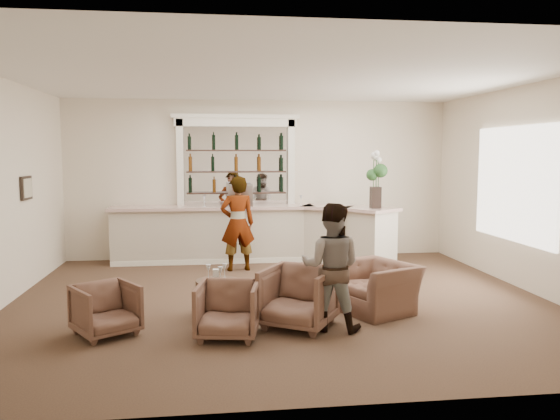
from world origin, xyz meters
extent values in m
plane|color=brown|center=(0.00, 0.00, 0.00)|extent=(8.00, 8.00, 0.00)
cube|color=beige|center=(0.00, 3.50, 1.65)|extent=(8.00, 0.04, 3.30)
cube|color=beige|center=(4.00, 0.00, 1.65)|extent=(0.04, 7.00, 3.30)
cube|color=white|center=(0.00, 0.00, 3.30)|extent=(8.00, 7.00, 0.04)
cube|color=white|center=(3.97, 0.50, 1.70)|extent=(0.05, 2.40, 1.90)
cube|color=black|center=(-3.97, 1.20, 1.65)|extent=(0.04, 0.46, 0.38)
cube|color=#BEB597|center=(-3.94, 1.20, 1.65)|extent=(0.01, 0.38, 0.30)
cube|color=beige|center=(-1.00, 3.15, 0.54)|extent=(4.00, 0.70, 1.08)
cube|color=#C9A89D|center=(-1.00, 3.13, 1.11)|extent=(4.10, 0.82, 0.06)
cube|color=beige|center=(1.35, 2.92, 0.54)|extent=(1.12, 1.04, 1.08)
cube|color=#C9A89D|center=(1.35, 2.90, 1.11)|extent=(1.27, 1.19, 0.06)
cube|color=beige|center=(2.05, 2.40, 0.54)|extent=(1.08, 1.14, 1.08)
cube|color=#C9A89D|center=(2.05, 2.38, 1.11)|extent=(1.24, 1.29, 0.06)
cube|color=white|center=(-1.00, 2.82, 0.05)|extent=(4.00, 0.06, 0.10)
cube|color=white|center=(-0.50, 3.48, 1.95)|extent=(2.15, 0.02, 1.65)
cube|color=white|center=(-1.65, 3.42, 1.45)|extent=(0.14, 0.16, 2.90)
cube|color=white|center=(0.65, 3.42, 1.45)|extent=(0.14, 0.16, 2.90)
cube|color=white|center=(-0.50, 3.42, 2.84)|extent=(2.52, 0.16, 0.18)
cube|color=white|center=(-0.50, 3.42, 2.96)|extent=(2.64, 0.20, 0.08)
cube|color=#301F18|center=(-0.50, 3.37, 1.38)|extent=(2.05, 0.20, 0.03)
cube|color=#301F18|center=(-0.50, 3.37, 1.82)|extent=(2.05, 0.20, 0.03)
cube|color=#301F18|center=(-0.50, 3.37, 2.26)|extent=(2.05, 0.20, 0.03)
cylinder|color=#4E3821|center=(-0.95, -0.70, 0.25)|extent=(0.59, 0.59, 0.50)
imported|color=gray|center=(-0.54, 2.19, 0.89)|extent=(0.70, 0.51, 1.78)
imported|color=gray|center=(0.45, -1.42, 0.80)|extent=(0.93, 0.83, 1.60)
imported|color=brown|center=(-2.31, -1.31, 0.32)|extent=(0.95, 0.96, 0.64)
imported|color=brown|center=(-0.84, -1.57, 0.34)|extent=(0.83, 0.85, 0.67)
imported|color=brown|center=(0.06, -1.30, 0.39)|extent=(1.15, 1.16, 0.78)
imported|color=brown|center=(1.24, -0.73, 0.34)|extent=(1.29, 1.35, 0.68)
cube|color=#AFAFB3|center=(-0.44, 3.00, 1.36)|extent=(0.52, 0.45, 0.43)
cube|color=black|center=(2.14, 2.27, 1.35)|extent=(0.19, 0.19, 0.42)
cube|color=white|center=(-0.97, -0.56, 0.56)|extent=(0.08, 0.08, 0.12)
camera|label=1|loc=(-1.01, -7.97, 2.21)|focal=35.00mm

